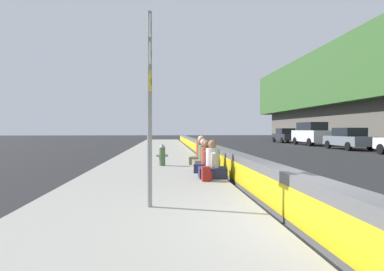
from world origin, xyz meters
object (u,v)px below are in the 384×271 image
Objects in this scene: parked_car_midline at (311,133)px; parked_car_far at (285,135)px; seated_person_foreground at (212,166)px; seated_person_rear at (204,159)px; seated_person_far at (201,155)px; parked_car_fourth at (348,139)px; fire_hydrant at (162,154)px; route_sign_post at (150,94)px; seated_person_middle at (207,162)px; backpack at (206,174)px.

parked_car_midline is 1.07× the size of parked_car_far.
seated_person_rear is at bearing -0.65° from seated_person_foreground.
seated_person_far is 26.83m from parked_car_far.
parked_car_fourth reaches higher than seated_person_far.
seated_person_far is 0.24× the size of parked_car_midline.
seated_person_foreground reaches higher than fire_hydrant.
seated_person_rear is at bearing 178.06° from seated_person_far.
seated_person_far is at bearing -14.16° from route_sign_post.
route_sign_post is 28.02m from parked_car_midline.
fire_hydrant is 2.54m from seated_person_middle.
seated_person_foreground is (-3.20, -1.52, -0.10)m from fire_hydrant.
seated_person_rear is 2.98m from backpack.
parked_car_midline is at bearing -33.93° from seated_person_middle.
seated_person_far is (2.38, -0.09, 0.03)m from seated_person_middle.
seated_person_far is at bearing -4.54° from backpack.
seated_person_middle is 0.22× the size of parked_car_midline.
route_sign_post reaches higher than seated_person_foreground.
parked_car_far is (27.66, -13.20, 0.53)m from backpack.
seated_person_far is 16.54m from parked_car_fourth.
route_sign_post is 5.14m from seated_person_middle.
backpack is at bearing 137.98° from parked_car_fourth.
seated_person_foreground is at bearing 178.93° from seated_person_far.
route_sign_post is 9.00× the size of backpack.
seated_person_rear is at bearing -5.54° from backpack.
route_sign_post is 6.26m from seated_person_rear.
route_sign_post is 3.05× the size of seated_person_far.
seated_person_middle is at bearing -7.84° from backpack.
fire_hydrant is 4.00m from backpack.
seated_person_rear is at bearing -117.91° from fire_hydrant.
parked_car_far is (30.45, -14.61, -1.37)m from route_sign_post.
parked_car_far is at bearing -0.27° from parked_car_fourth.
fire_hydrant is 0.20× the size of parked_car_fourth.
parked_car_far is at bearing -28.66° from seated_person_far.
route_sign_post is at bearing 153.11° from backpack.
fire_hydrant is 0.78× the size of seated_person_foreground.
seated_person_far is (1.16, -0.04, 0.03)m from seated_person_rear.
parked_car_fourth is at bearing 179.07° from parked_car_midline.
seated_person_middle is at bearing 153.44° from parked_car_far.
route_sign_post is 4.15m from seated_person_foreground.
route_sign_post is 33.81m from parked_car_far.
route_sign_post is 0.79× the size of parked_car_far.
seated_person_middle is 23.30m from parked_car_midline.
seated_person_foreground is 0.25× the size of parked_car_fourth.
parked_car_midline is at bearing -31.56° from route_sign_post.
parked_car_midline reaches higher than seated_person_foreground.
seated_person_middle is at bearing -143.73° from fire_hydrant.
parked_car_fourth reaches higher than seated_person_foreground.
backpack is (-2.96, 0.29, -0.14)m from seated_person_rear.
parked_car_fourth reaches higher than backpack.
seated_person_foreground is 0.25× the size of parked_car_far.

